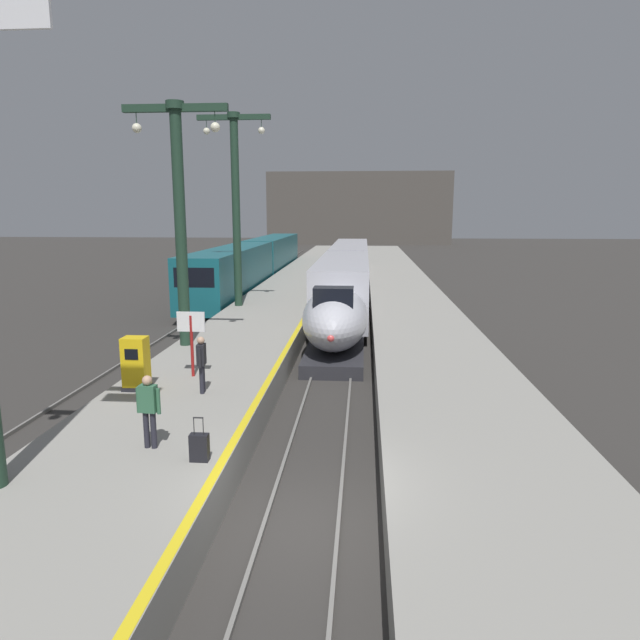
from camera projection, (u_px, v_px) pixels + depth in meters
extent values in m
plane|color=#33302D|center=(301.00, 526.00, 11.48)|extent=(260.00, 260.00, 0.00)
cube|color=gray|center=(281.00, 304.00, 35.92)|extent=(4.80, 110.00, 1.05)
cube|color=gray|center=(409.00, 306.00, 35.31)|extent=(4.80, 110.00, 1.05)
cube|color=yellow|center=(316.00, 296.00, 35.65)|extent=(0.20, 107.80, 0.01)
cube|color=slate|center=(335.00, 305.00, 38.45)|extent=(0.08, 110.00, 0.12)
cube|color=slate|center=(357.00, 305.00, 38.34)|extent=(0.08, 110.00, 0.12)
cube|color=slate|center=(218.00, 304.00, 39.07)|extent=(0.08, 110.00, 0.12)
cube|color=slate|center=(239.00, 304.00, 38.95)|extent=(0.08, 110.00, 0.12)
ellipsoid|color=silver|center=(335.00, 318.00, 24.24)|extent=(2.78, 6.90, 2.56)
cube|color=#28282D|center=(335.00, 355.00, 24.20)|extent=(2.46, 5.86, 0.55)
cube|color=black|center=(334.00, 298.00, 22.52)|extent=(1.59, 1.00, 0.90)
sphere|color=#F24C4C|center=(331.00, 338.00, 20.97)|extent=(0.28, 0.28, 0.28)
cube|color=silver|center=(343.00, 285.00, 33.08)|extent=(2.90, 14.00, 3.05)
cube|color=black|center=(319.00, 276.00, 33.08)|extent=(0.04, 11.90, 0.80)
cube|color=black|center=(368.00, 276.00, 32.87)|extent=(0.04, 11.90, 0.80)
cube|color=silver|center=(343.00, 307.00, 33.32)|extent=(2.92, 13.30, 0.24)
cube|color=black|center=(340.00, 331.00, 29.03)|extent=(2.03, 2.20, 0.56)
cube|color=black|center=(346.00, 303.00, 37.80)|extent=(2.03, 2.20, 0.56)
cube|color=silver|center=(350.00, 261.00, 49.33)|extent=(2.90, 18.00, 3.05)
cube|color=black|center=(334.00, 255.00, 49.34)|extent=(0.04, 15.84, 0.80)
cube|color=black|center=(367.00, 255.00, 49.12)|extent=(0.04, 15.84, 0.80)
cube|color=black|center=(348.00, 291.00, 43.68)|extent=(2.03, 2.20, 0.56)
cube|color=black|center=(352.00, 274.00, 55.66)|extent=(2.03, 2.20, 0.56)
cube|color=#145660|center=(232.00, 272.00, 39.86)|extent=(2.85, 18.00, 3.30)
cube|color=black|center=(194.00, 278.00, 30.97)|extent=(2.28, 0.08, 1.10)
cube|color=black|center=(212.00, 264.00, 39.87)|extent=(0.04, 15.30, 0.90)
cube|color=black|center=(251.00, 265.00, 39.66)|extent=(0.04, 15.30, 0.90)
cube|color=black|center=(211.00, 312.00, 34.57)|extent=(2.00, 2.00, 0.52)
cube|color=black|center=(249.00, 288.00, 45.85)|extent=(2.00, 2.00, 0.52)
cube|color=#145660|center=(274.00, 253.00, 58.07)|extent=(2.85, 18.00, 3.30)
cylinder|color=#1E3828|center=(180.00, 228.00, 21.78)|extent=(0.44, 0.44, 9.29)
cylinder|color=#1E3828|center=(175.00, 105.00, 20.94)|extent=(0.68, 0.68, 0.30)
cube|color=#1E3828|center=(175.00, 108.00, 20.96)|extent=(4.00, 0.24, 0.28)
cylinder|color=#1E3828|center=(136.00, 118.00, 21.14)|extent=(0.03, 0.03, 0.60)
sphere|color=#EFEACC|center=(137.00, 128.00, 21.20)|extent=(0.36, 0.36, 0.36)
cylinder|color=#1E3828|center=(215.00, 117.00, 20.91)|extent=(0.03, 0.03, 0.60)
sphere|color=#EFEACC|center=(215.00, 127.00, 20.98)|extent=(0.36, 0.36, 0.36)
cylinder|color=#1E3828|center=(236.00, 212.00, 31.20)|extent=(0.44, 0.44, 10.49)
cylinder|color=#1E3828|center=(234.00, 115.00, 30.24)|extent=(0.68, 0.68, 0.30)
cube|color=#1E3828|center=(234.00, 117.00, 30.26)|extent=(4.00, 0.24, 0.28)
cylinder|color=#1E3828|center=(206.00, 124.00, 30.44)|extent=(0.03, 0.03, 0.60)
sphere|color=#EFEACC|center=(207.00, 131.00, 30.50)|extent=(0.36, 0.36, 0.36)
cylinder|color=#1E3828|center=(261.00, 124.00, 30.21)|extent=(0.03, 0.03, 0.60)
sphere|color=#EFEACC|center=(261.00, 130.00, 30.27)|extent=(0.36, 0.36, 0.36)
cylinder|color=#23232D|center=(154.00, 430.00, 12.67)|extent=(0.13, 0.13, 0.85)
cylinder|color=#23232D|center=(147.00, 430.00, 12.70)|extent=(0.13, 0.13, 0.85)
cube|color=#336647|center=(148.00, 399.00, 12.54)|extent=(0.40, 0.26, 0.62)
cylinder|color=#336647|center=(158.00, 401.00, 12.51)|extent=(0.09, 0.09, 0.58)
cylinder|color=#336647|center=(138.00, 400.00, 12.60)|extent=(0.09, 0.09, 0.58)
sphere|color=tan|center=(147.00, 380.00, 12.47)|extent=(0.22, 0.22, 0.22)
cylinder|color=#23232D|center=(203.00, 378.00, 16.65)|extent=(0.13, 0.13, 0.85)
cylinder|color=#23232D|center=(202.00, 380.00, 16.49)|extent=(0.13, 0.13, 0.85)
cube|color=black|center=(201.00, 354.00, 16.43)|extent=(0.25, 0.39, 0.62)
cylinder|color=black|center=(203.00, 354.00, 16.68)|extent=(0.09, 0.09, 0.58)
cylinder|color=black|center=(200.00, 358.00, 16.21)|extent=(0.09, 0.09, 0.58)
sphere|color=tan|center=(201.00, 340.00, 16.35)|extent=(0.22, 0.22, 0.22)
cube|color=black|center=(199.00, 448.00, 12.03)|extent=(0.40, 0.22, 0.60)
cylinder|color=#262628|center=(194.00, 426.00, 11.95)|extent=(0.02, 0.02, 0.36)
cylinder|color=#262628|center=(203.00, 426.00, 11.93)|extent=(0.02, 0.02, 0.36)
cube|color=#262628|center=(198.00, 418.00, 11.90)|extent=(0.22, 0.03, 0.02)
cube|color=yellow|center=(136.00, 363.00, 16.82)|extent=(0.70, 0.56, 1.60)
cube|color=black|center=(131.00, 354.00, 16.47)|extent=(0.40, 0.02, 0.32)
cube|color=black|center=(137.00, 387.00, 16.96)|extent=(0.76, 0.62, 0.12)
cylinder|color=maroon|center=(192.00, 346.00, 18.14)|extent=(0.10, 0.10, 2.00)
cube|color=white|center=(191.00, 322.00, 17.99)|extent=(0.90, 0.06, 0.64)
cube|color=#4C4742|center=(359.00, 208.00, 110.04)|extent=(36.00, 2.00, 14.00)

